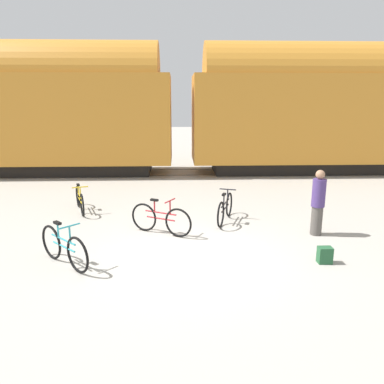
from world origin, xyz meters
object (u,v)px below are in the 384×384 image
backpack (325,255)px  person_in_purple (318,203)px  bicycle_maroon (161,219)px  freight_train (182,105)px  bicycle_teal (64,247)px  bicycle_black (225,208)px  bicycle_yellow (80,200)px

backpack → person_in_purple: bearing=75.7°
person_in_purple → backpack: size_ratio=4.78×
bicycle_maroon → backpack: (3.42, -1.85, -0.21)m
freight_train → bicycle_teal: (-2.50, -9.97, -2.64)m
bicycle_teal → backpack: 5.28m
bicycle_black → freight_train: bearing=98.4°
bicycle_teal → bicycle_black: bearing=37.0°
freight_train → bicycle_teal: size_ratio=19.97×
bicycle_maroon → bicycle_teal: (-1.86, -1.76, 0.00)m
bicycle_maroon → person_in_purple: bearing=-2.8°
person_in_purple → bicycle_yellow: bearing=43.5°
bicycle_yellow → person_in_purple: bearing=-19.6°
bicycle_yellow → backpack: size_ratio=4.83×
bicycle_yellow → bicycle_teal: bearing=-80.4°
backpack → bicycle_yellow: bearing=146.5°
bicycle_yellow → bicycle_black: bearing=-15.0°
bicycle_yellow → bicycle_black: bicycle_black is taller
bicycle_yellow → bicycle_maroon: (2.50, -2.06, 0.03)m
bicycle_black → person_in_purple: person_in_purple is taller
bicycle_yellow → bicycle_teal: bicycle_teal is taller
bicycle_yellow → backpack: 7.09m
bicycle_black → bicycle_maroon: size_ratio=1.07×
bicycle_yellow → person_in_purple: size_ratio=1.01×
bicycle_black → person_in_purple: (2.12, -1.12, 0.45)m
person_in_purple → backpack: bearing=138.8°
backpack → bicycle_maroon: bearing=151.6°
bicycle_yellow → bicycle_maroon: bicycle_maroon is taller
person_in_purple → backpack: 1.83m
freight_train → bicycle_yellow: freight_train is taller
bicycle_black → person_in_purple: size_ratio=1.01×
bicycle_yellow → bicycle_maroon: size_ratio=1.08×
bicycle_black → bicycle_teal: (-3.57, -2.69, 0.02)m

